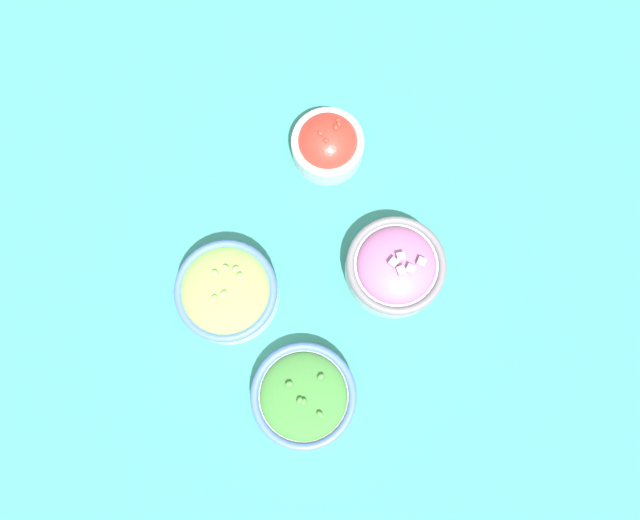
% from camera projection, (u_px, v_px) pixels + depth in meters
% --- Properties ---
extents(ground_plane, '(3.00, 3.00, 0.00)m').
position_uv_depth(ground_plane, '(320.00, 264.00, 0.95)').
color(ground_plane, '#337F75').
extents(bowl_lettuce, '(0.15, 0.15, 0.07)m').
position_uv_depth(bowl_lettuce, '(227.00, 292.00, 0.90)').
color(bowl_lettuce, silver).
rests_on(bowl_lettuce, ground_plane).
extents(bowl_cherry_tomatoes, '(0.11, 0.11, 0.08)m').
position_uv_depth(bowl_cherry_tomatoes, '(328.00, 144.00, 0.95)').
color(bowl_cherry_tomatoes, '#B2C1CC').
rests_on(bowl_cherry_tomatoes, ground_plane).
extents(bowl_red_onion, '(0.15, 0.15, 0.08)m').
position_uv_depth(bowl_red_onion, '(395.00, 267.00, 0.91)').
color(bowl_red_onion, '#B2C1CC').
rests_on(bowl_red_onion, ground_plane).
extents(bowl_broccoli, '(0.15, 0.15, 0.05)m').
position_uv_depth(bowl_broccoli, '(304.00, 396.00, 0.89)').
color(bowl_broccoli, beige).
rests_on(bowl_broccoli, ground_plane).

